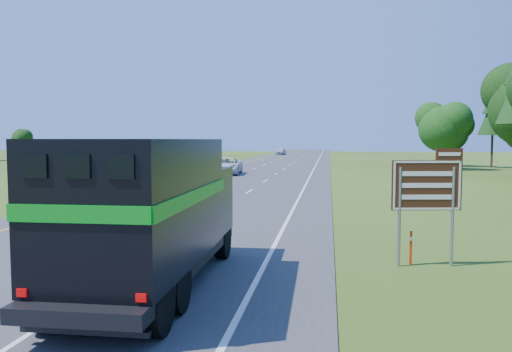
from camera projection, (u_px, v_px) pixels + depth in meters
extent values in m
cube|color=#38383A|center=(263.00, 172.00, 55.72)|extent=(15.00, 260.00, 0.04)
cube|color=yellow|center=(215.00, 171.00, 56.51)|extent=(0.15, 260.00, 0.01)
cube|color=white|center=(312.00, 172.00, 54.93)|extent=(0.15, 260.00, 0.01)
cylinder|color=black|center=(155.00, 238.00, 15.46)|extent=(0.37, 1.12, 1.12)
cylinder|color=black|center=(222.00, 240.00, 15.18)|extent=(0.37, 1.12, 1.12)
cylinder|color=black|center=(80.00, 283.00, 10.63)|extent=(0.37, 1.12, 1.12)
cylinder|color=black|center=(177.00, 286.00, 10.36)|extent=(0.37, 1.12, 1.12)
cylinder|color=black|center=(49.00, 301.00, 9.42)|extent=(0.37, 1.12, 1.12)
cylinder|color=black|center=(158.00, 306.00, 9.15)|extent=(0.37, 1.12, 1.12)
cube|color=black|center=(153.00, 260.00, 12.09)|extent=(2.57, 8.17, 0.28)
cube|color=black|center=(187.00, 200.00, 15.13)|extent=(2.52, 1.87, 1.93)
cube|color=black|center=(195.00, 180.00, 16.02)|extent=(2.24, 0.10, 0.61)
cube|color=black|center=(142.00, 201.00, 11.28)|extent=(2.64, 5.94, 2.79)
cube|color=#078F15|center=(78.00, 214.00, 8.33)|extent=(2.54, 0.08, 0.30)
cube|color=#078F15|center=(87.00, 194.00, 11.43)|extent=(0.14, 5.89, 0.30)
cube|color=#078F15|center=(197.00, 196.00, 11.10)|extent=(0.14, 5.89, 0.30)
cube|color=black|center=(34.00, 166.00, 8.37)|extent=(0.46, 0.05, 0.41)
cube|color=black|center=(77.00, 166.00, 8.27)|extent=(0.46, 0.05, 0.41)
cube|color=black|center=(121.00, 167.00, 8.18)|extent=(0.46, 0.05, 0.41)
cube|color=black|center=(85.00, 331.00, 8.60)|extent=(2.34, 0.16, 0.10)
cube|color=#B20505|center=(22.00, 293.00, 8.57)|extent=(0.18, 0.04, 0.14)
cube|color=#B20505|center=(141.00, 298.00, 8.30)|extent=(0.18, 0.04, 0.14)
imported|color=silver|center=(226.00, 166.00, 51.82)|extent=(3.36, 6.48, 1.75)
imported|color=silver|center=(281.00, 151.00, 118.93)|extent=(2.30, 4.92, 1.63)
cylinder|color=gray|center=(399.00, 217.00, 14.27)|extent=(0.10, 0.10, 2.87)
cylinder|color=gray|center=(452.00, 217.00, 14.29)|extent=(0.10, 0.10, 2.87)
cube|color=#411D0D|center=(427.00, 185.00, 14.21)|extent=(1.99, 0.38, 1.44)
cube|color=#411D0D|center=(449.00, 154.00, 14.16)|extent=(0.76, 0.18, 0.34)
cube|color=white|center=(427.00, 185.00, 14.18)|extent=(1.89, 0.32, 1.38)
cube|color=red|center=(411.00, 248.00, 14.52)|extent=(0.07, 0.04, 0.99)
cube|color=white|center=(411.00, 239.00, 14.50)|extent=(0.08, 0.05, 0.11)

